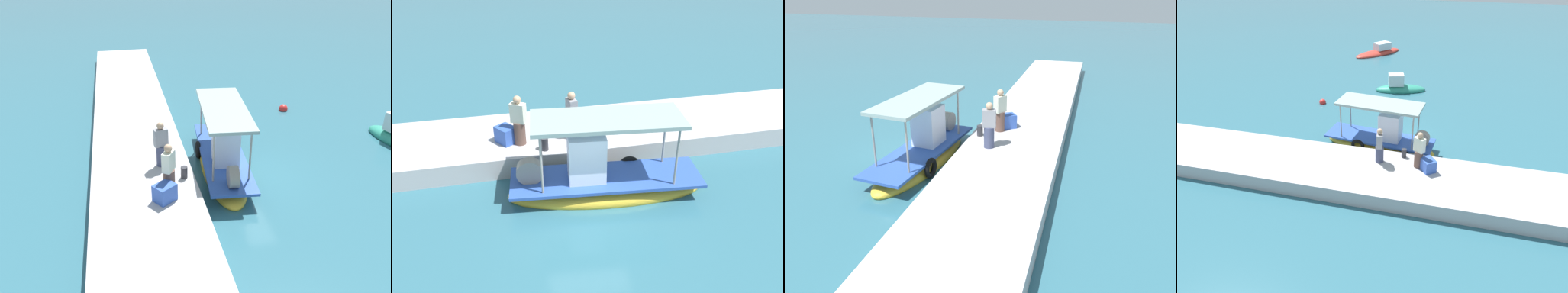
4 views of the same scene
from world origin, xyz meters
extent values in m
plane|color=#306575|center=(0.00, 0.00, 0.00)|extent=(120.00, 120.00, 0.00)
cube|color=#B8B3B5|center=(0.00, -3.91, 0.37)|extent=(36.00, 3.63, 0.73)
ellipsoid|color=gold|center=(-0.80, -0.63, 0.08)|extent=(6.26, 2.33, 0.87)
cube|color=#2F52A9|center=(-0.80, -0.63, 0.57)|extent=(6.01, 2.31, 0.10)
cube|color=silver|center=(-0.19, -0.69, 1.31)|extent=(1.19, 1.05, 1.59)
cylinder|color=gray|center=(1.21, -0.19, 1.51)|extent=(0.07, 0.07, 1.98)
cylinder|color=gray|center=(1.08, -1.48, 1.51)|extent=(0.07, 0.07, 1.98)
cylinder|color=gray|center=(-2.68, 0.22, 1.51)|extent=(0.07, 0.07, 1.98)
cylinder|color=gray|center=(-2.81, -1.07, 1.51)|extent=(0.07, 0.07, 1.98)
cube|color=#90A7A3|center=(-0.80, -0.63, 2.56)|extent=(4.56, 2.15, 0.12)
torus|color=black|center=(-1.81, -1.42, 0.37)|extent=(0.75, 0.26, 0.74)
cylinder|color=gray|center=(1.51, -0.87, 0.97)|extent=(0.83, 0.43, 0.80)
cylinder|color=#3D4361|center=(-0.22, -3.14, 1.14)|extent=(0.45, 0.45, 0.81)
cube|color=gray|center=(-0.22, -3.14, 1.88)|extent=(0.36, 0.54, 0.67)
sphere|color=tan|center=(-0.22, -3.14, 2.35)|extent=(0.26, 0.26, 0.26)
cylinder|color=brown|center=(1.61, -3.11, 1.15)|extent=(0.54, 0.54, 0.82)
cube|color=silver|center=(1.61, -3.11, 1.90)|extent=(0.57, 0.50, 0.68)
sphere|color=tan|center=(1.61, -3.11, 2.37)|extent=(0.27, 0.27, 0.27)
cylinder|color=#2D2D33|center=(0.84, -2.48, 0.95)|extent=(0.24, 0.24, 0.43)
cube|color=#3358B6|center=(2.08, -3.33, 1.03)|extent=(0.81, 0.85, 0.59)
camera|label=1|loc=(12.89, -4.51, 8.34)|focal=37.13mm
camera|label=2|loc=(2.11, 9.70, 7.68)|focal=38.10mm
camera|label=3|loc=(-13.60, -6.65, 6.55)|focal=36.67mm
camera|label=4|loc=(2.70, -16.01, 9.46)|focal=30.58mm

